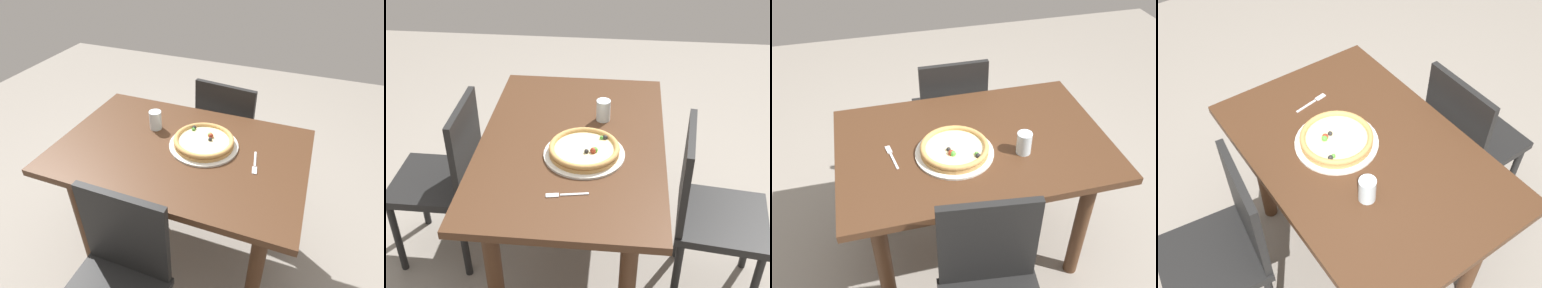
# 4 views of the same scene
# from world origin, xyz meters

# --- Properties ---
(ground_plane) EXTENTS (6.00, 6.00, 0.00)m
(ground_plane) POSITION_xyz_m (0.00, 0.00, 0.00)
(ground_plane) COLOR gray
(dining_table) EXTENTS (1.22, 0.81, 0.76)m
(dining_table) POSITION_xyz_m (0.00, 0.00, 0.63)
(dining_table) COLOR #472B19
(dining_table) RESTS_ON ground
(chair_near) EXTENTS (0.45, 0.45, 0.89)m
(chair_near) POSITION_xyz_m (-0.09, -0.62, 0.49)
(chair_near) COLOR black
(chair_near) RESTS_ON ground
(chair_far) EXTENTS (0.40, 0.40, 0.89)m
(chair_far) POSITION_xyz_m (0.03, 0.62, 0.49)
(chair_far) COLOR black
(chair_far) RESTS_ON ground
(plate) EXTENTS (0.35, 0.35, 0.01)m
(plate) POSITION_xyz_m (-0.10, -0.06, 0.76)
(plate) COLOR silver
(plate) RESTS_ON dining_table
(pizza) EXTENTS (0.30, 0.30, 0.05)m
(pizza) POSITION_xyz_m (-0.10, -0.06, 0.79)
(pizza) COLOR tan
(pizza) RESTS_ON plate
(fork) EXTENTS (0.04, 0.17, 0.00)m
(fork) POSITION_xyz_m (-0.37, -0.01, 0.76)
(fork) COLOR silver
(fork) RESTS_ON dining_table
(drinking_glass) EXTENTS (0.07, 0.07, 0.10)m
(drinking_glass) POSITION_xyz_m (0.19, -0.13, 0.81)
(drinking_glass) COLOR silver
(drinking_glass) RESTS_ON dining_table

